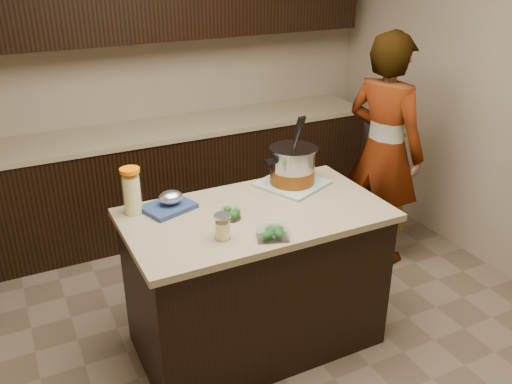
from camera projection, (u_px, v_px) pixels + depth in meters
ground_plane at (256, 340)px, 3.39m from camera, size 4.00×4.00×0.00m
room_shell at (256, 64)px, 2.67m from camera, size 4.04×4.04×2.72m
back_cabinets at (161, 121)px, 4.41m from camera, size 3.60×0.63×2.33m
island at (256, 279)px, 3.20m from camera, size 1.46×0.81×0.90m
dish_towel at (292, 184)px, 3.34m from camera, size 0.47×0.47×0.02m
stock_pot at (293, 168)px, 3.29m from camera, size 0.41×0.33×0.41m
lemonade_pitcher at (132, 193)px, 2.95m from camera, size 0.14×0.14×0.26m
mason_jar at (223, 227)px, 2.71m from camera, size 0.10×0.10×0.14m
broccoli_tub_left at (231, 214)px, 2.93m from camera, size 0.13×0.13×0.05m
broccoli_tub_right at (274, 233)px, 2.74m from camera, size 0.11×0.11×0.05m
broccoli_tub_rect at (273, 234)px, 2.73m from camera, size 0.19×0.16×0.06m
blue_tray at (169, 203)px, 3.02m from camera, size 0.32×0.29×0.10m
person at (384, 151)px, 3.98m from camera, size 0.58×0.73×1.74m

